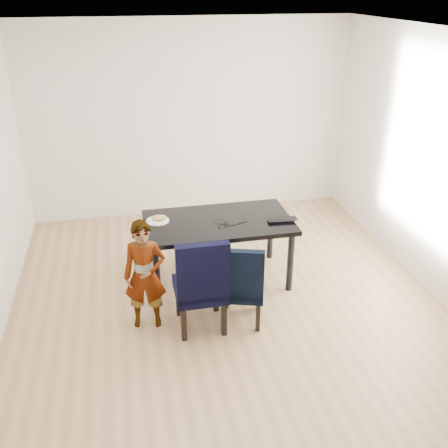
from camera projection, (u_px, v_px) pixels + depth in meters
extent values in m
cube|color=tan|center=(228.00, 304.00, 5.30)|extent=(4.50, 5.00, 0.01)
cube|color=white|center=(229.00, 33.00, 4.12)|extent=(4.50, 5.00, 0.01)
cube|color=white|center=(189.00, 121.00, 6.91)|extent=(4.50, 0.01, 2.70)
cube|color=silver|center=(337.00, 365.00, 2.51)|extent=(4.50, 0.01, 2.70)
cube|color=silver|center=(442.00, 169.00, 5.14)|extent=(0.01, 5.00, 2.70)
cube|color=black|center=(218.00, 251.00, 5.58)|extent=(1.60, 0.90, 0.75)
cube|color=black|center=(200.00, 281.00, 4.77)|extent=(0.49, 0.51, 1.02)
cube|color=black|center=(242.00, 282.00, 4.88)|extent=(0.54, 0.55, 0.89)
imported|color=#D86112|center=(145.00, 275.00, 4.76)|extent=(0.44, 0.32, 1.12)
cylinder|color=white|center=(158.00, 221.00, 5.39)|extent=(0.33, 0.33, 0.01)
ellipsoid|color=gold|center=(159.00, 218.00, 5.37)|extent=(0.18, 0.11, 0.07)
imported|color=black|center=(281.00, 218.00, 5.44)|extent=(0.34, 0.23, 0.03)
torus|color=black|center=(224.00, 226.00, 5.28)|extent=(0.16, 0.16, 0.01)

